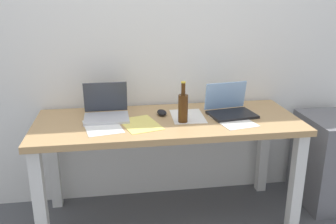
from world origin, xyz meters
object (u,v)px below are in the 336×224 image
object	(u,v)px
beer_bottle	(183,107)
filing_cabinet	(330,160)
laptop_left	(106,111)
computer_mouse	(162,113)
desk	(168,134)
laptop_right	(230,108)

from	to	relation	value
beer_bottle	filing_cabinet	xyz separation A→B (m)	(1.13, 0.11, -0.50)
laptop_left	beer_bottle	xyz separation A→B (m)	(0.48, -0.16, 0.05)
computer_mouse	laptop_left	bearing A→B (deg)	172.72
desk	filing_cabinet	world-z (taller)	desk
beer_bottle	computer_mouse	bearing A→B (deg)	124.91
laptop_right	beer_bottle	bearing A→B (deg)	-162.22
laptop_right	beer_bottle	distance (m)	0.36
desk	beer_bottle	xyz separation A→B (m)	(0.09, -0.07, 0.20)
laptop_right	computer_mouse	size ratio (longest dim) A/B	3.27
desk	laptop_left	bearing A→B (deg)	166.55
desk	filing_cabinet	xyz separation A→B (m)	(1.21, 0.04, -0.29)
laptop_left	laptop_right	size ratio (longest dim) A/B	0.88
desk	laptop_right	xyz separation A→B (m)	(0.43, 0.04, 0.15)
laptop_right	filing_cabinet	world-z (taller)	laptop_right
laptop_left	filing_cabinet	size ratio (longest dim) A/B	0.43
desk	laptop_right	world-z (taller)	laptop_right
beer_bottle	computer_mouse	size ratio (longest dim) A/B	2.63
desk	filing_cabinet	distance (m)	1.25
laptop_left	laptop_right	distance (m)	0.82
laptop_left	filing_cabinet	distance (m)	1.67
filing_cabinet	beer_bottle	bearing A→B (deg)	-174.59
desk	beer_bottle	world-z (taller)	beer_bottle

